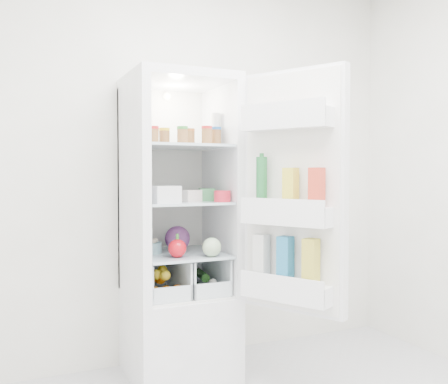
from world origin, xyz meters
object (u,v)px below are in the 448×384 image
refrigerator (176,265)px  mushroom_bowl (150,248)px  red_cabbage (177,238)px  fridge_door (292,197)px

refrigerator → mushroom_bowl: refrigerator is taller
mushroom_bowl → red_cabbage: bearing=4.6°
mushroom_bowl → fridge_door: (0.61, -0.60, 0.31)m
mushroom_bowl → fridge_door: fridge_door is taller
refrigerator → fridge_door: size_ratio=1.38×
red_cabbage → refrigerator: bearing=-133.3°
refrigerator → mushroom_bowl: 0.20m
red_cabbage → mushroom_bowl: red_cabbage is taller
refrigerator → red_cabbage: (0.01, 0.01, 0.16)m
red_cabbage → fridge_door: fridge_door is taller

